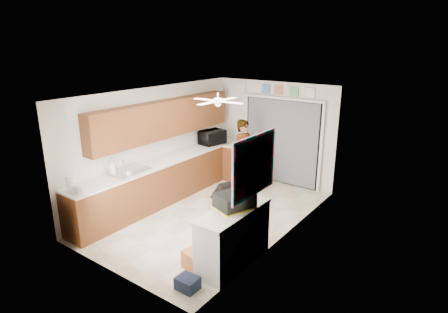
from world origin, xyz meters
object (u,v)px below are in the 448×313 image
Objects in this scene: suitcase at (235,201)px; dog at (228,191)px; man at (244,155)px; cup at (128,174)px; navy_crate at (188,283)px; microwave at (212,137)px; cardboard_box at (198,261)px; soap_bottle at (112,166)px; paper_towel_roll at (70,183)px.

suitcase is 0.93× the size of dog.
cup is at bearing 173.67° from man.
suitcase is 1.40m from navy_crate.
microwave is 4.11m from cardboard_box.
man is at bearing -86.41° from microwave.
suitcase is 1.81× the size of navy_crate.
soap_bottle is at bearing -175.08° from microwave.
paper_towel_roll is at bearing -165.82° from cardboard_box.
dog is at bearing 147.56° from suitcase.
man reaches higher than cardboard_box.
suitcase is at bearing -137.54° from man.
dog is at bearing 114.76° from navy_crate.
soap_bottle is 0.61× the size of suitcase.
microwave and soap_bottle have the same top height.
cup reaches higher than dog.
paper_towel_roll is at bearing -84.48° from soap_bottle.
cardboard_box is 3.51m from man.
cardboard_box is 0.52m from navy_crate.
paper_towel_roll is 3.35m from dog.
cardboard_box is 1.48× the size of navy_crate.
navy_crate is (2.35, -0.98, -0.89)m from cup.
man reaches higher than microwave.
microwave is at bearing 92.33° from cup.
navy_crate is at bearing 2.58° from paper_towel_roll.
soap_bottle is 0.96m from paper_towel_roll.
cup reaches higher than navy_crate.
dog is (-1.33, 2.89, 0.14)m from navy_crate.
dog is (0.12, -0.80, -0.61)m from man.
cup is 2.70m from navy_crate.
cup is at bearing -159.64° from suitcase.
navy_crate is 0.18× the size of man.
microwave is 5.87× the size of cup.
man reaches higher than navy_crate.
navy_crate is at bearing -17.70° from soap_bottle.
microwave is 1.11× the size of suitcase.
dog reaches higher than navy_crate.
suitcase is 3.12m from man.
soap_bottle is 0.57× the size of dog.
suitcase is at bearing 3.33° from soap_bottle.
man is at bearing 140.33° from suitcase.
man is (-1.26, 3.21, 0.71)m from cardboard_box.
dog is (1.31, 2.04, -0.88)m from soap_bottle.
navy_crate is at bearing -42.27° from dog.
soap_bottle is 1.18× the size of paper_towel_roll.
microwave reaches higher than navy_crate.
soap_bottle reaches higher than cardboard_box.
soap_bottle is 2.66m from cardboard_box.
microwave is 2.79m from cup.
cardboard_box is at bearing -137.02° from microwave.
microwave is 1.80× the size of soap_bottle.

